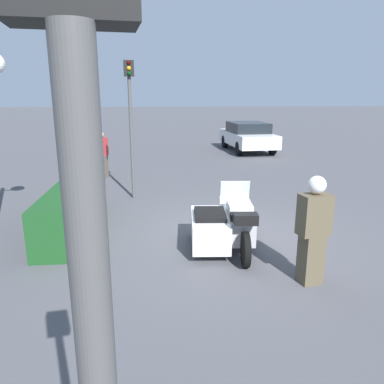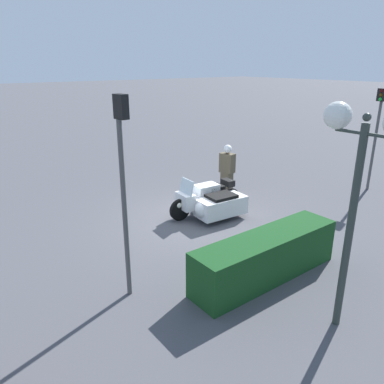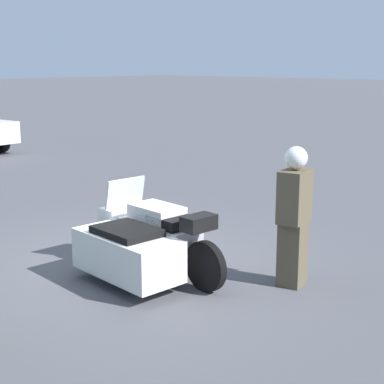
% 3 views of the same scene
% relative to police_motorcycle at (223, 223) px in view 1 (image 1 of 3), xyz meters
% --- Properties ---
extents(ground_plane, '(160.00, 160.00, 0.00)m').
position_rel_police_motorcycle_xyz_m(ground_plane, '(0.46, -0.02, -0.46)').
color(ground_plane, '#4C4C51').
extents(police_motorcycle, '(2.38, 1.32, 1.14)m').
position_rel_police_motorcycle_xyz_m(police_motorcycle, '(0.00, 0.00, 0.00)').
color(police_motorcycle, black).
rests_on(police_motorcycle, ground).
extents(officer_rider, '(0.37, 0.51, 1.70)m').
position_rel_police_motorcycle_xyz_m(officer_rider, '(-1.58, -1.10, 0.44)').
color(officer_rider, brown).
rests_on(officer_rider, ground).
extents(hedge_bush_curbside, '(3.43, 0.82, 0.93)m').
position_rel_police_motorcycle_xyz_m(hedge_bush_curbside, '(1.13, 3.07, 0.01)').
color(hedge_bush_curbside, '#19471E').
rests_on(hedge_bush_curbside, ground).
extents(traffic_light_near, '(0.23, 0.28, 3.69)m').
position_rel_police_motorcycle_xyz_m(traffic_light_near, '(3.59, 1.91, 1.95)').
color(traffic_light_near, '#4C4C4C').
rests_on(traffic_light_near, ground).
extents(traffic_light_far, '(0.22, 0.28, 3.39)m').
position_rel_police_motorcycle_xyz_m(traffic_light_far, '(-5.90, 1.36, 1.77)').
color(traffic_light_far, '#4C4C4C').
rests_on(traffic_light_far, ground).
extents(parked_car_background, '(4.56, 2.20, 1.45)m').
position_rel_police_motorcycle_xyz_m(parked_car_background, '(12.17, -3.38, 0.32)').
color(parked_car_background, silver).
rests_on(parked_car_background, ground).
extents(pedestrian_bystander, '(0.52, 0.43, 1.60)m').
position_rel_police_motorcycle_xyz_m(pedestrian_bystander, '(6.40, 3.14, 0.35)').
color(pedestrian_bystander, brown).
rests_on(pedestrian_bystander, ground).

